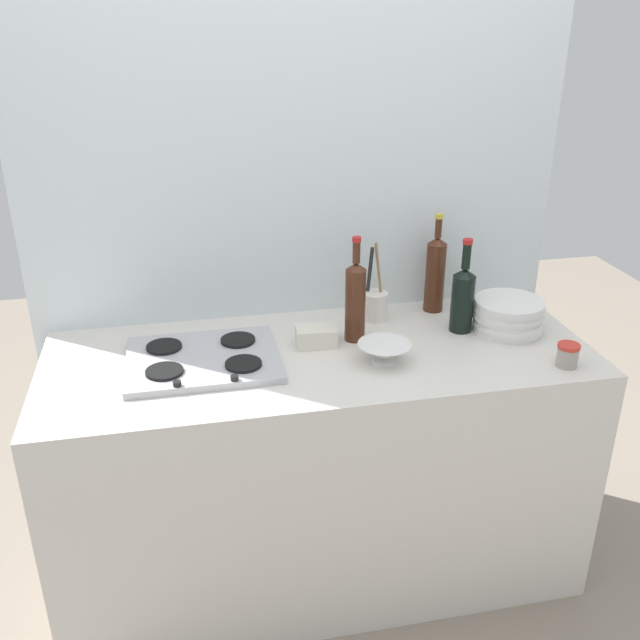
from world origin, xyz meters
TOP-DOWN VIEW (x-y plane):
  - ground_plane at (0.00, 0.00)m, footprint 6.00×6.00m
  - counter_block at (0.00, 0.00)m, footprint 1.80×0.70m
  - backsplash_panel at (0.00, 0.38)m, footprint 1.90×0.06m
  - stovetop_hob at (-0.38, 0.01)m, footprint 0.48×0.38m
  - plate_stack at (0.68, 0.04)m, footprint 0.25×0.25m
  - wine_bottle_leftmost at (0.14, 0.08)m, footprint 0.07×0.07m
  - wine_bottle_mid_left at (0.52, 0.07)m, footprint 0.08×0.08m
  - wine_bottle_mid_right at (0.49, 0.26)m, footprint 0.07×0.07m
  - mixing_bowl at (0.19, -0.10)m, footprint 0.17×0.17m
  - butter_dish at (-0.00, 0.06)m, footprint 0.14×0.10m
  - utensil_crock at (0.25, 0.23)m, footprint 0.09×0.09m
  - condiment_jar_front at (0.75, -0.25)m, footprint 0.07×0.07m

SIDE VIEW (x-z plane):
  - ground_plane at x=0.00m, z-range 0.00..0.00m
  - counter_block at x=0.00m, z-range 0.00..0.90m
  - stovetop_hob at x=-0.38m, z-range 0.89..0.93m
  - butter_dish at x=0.00m, z-range 0.90..0.96m
  - mixing_bowl at x=0.19m, z-range 0.90..0.97m
  - condiment_jar_front at x=0.75m, z-range 0.90..0.98m
  - plate_stack at x=0.68m, z-range 0.90..1.02m
  - utensil_crock at x=0.25m, z-range 0.81..1.10m
  - wine_bottle_mid_left at x=0.52m, z-range 0.86..1.19m
  - wine_bottle_leftmost at x=0.14m, z-range 0.86..1.23m
  - wine_bottle_mid_right at x=0.49m, z-range 0.86..1.23m
  - backsplash_panel at x=0.00m, z-range 0.00..2.41m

